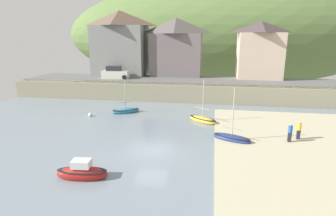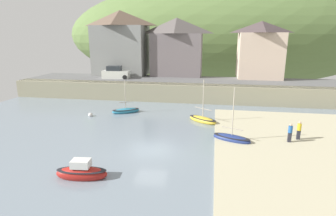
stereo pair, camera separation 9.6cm
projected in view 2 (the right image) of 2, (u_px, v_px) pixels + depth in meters
name	position (u px, v px, depth m)	size (l,w,h in m)	color
quay_seawall	(179.00, 91.00, 38.18)	(48.00, 9.40, 2.40)	gray
hillside_backdrop	(220.00, 35.00, 71.25)	(80.00, 44.00, 26.09)	#5B763E
waterfront_building_left	(121.00, 43.00, 45.71)	(8.84, 6.22, 10.47)	gray
waterfront_building_centre	(177.00, 47.00, 44.33)	(8.41, 4.45, 9.20)	slate
waterfront_building_right	(260.00, 50.00, 42.29)	(6.78, 6.23, 8.59)	beige
sailboat_far_left	(232.00, 138.00, 23.44)	(3.50, 2.40, 4.84)	navy
rowboat_small_beached	(126.00, 111.00, 32.30)	(3.42, 2.71, 3.98)	teal
sailboat_tall_mast	(203.00, 120.00, 28.77)	(3.43, 2.94, 4.60)	gold
sailboat_white_hull	(82.00, 172.00, 17.30)	(3.38, 1.50, 1.44)	#A51F19
parked_car_near_slipway	(116.00, 73.00, 42.47)	(4.22, 2.01, 1.95)	silver
person_on_slipway	(290.00, 132.00, 22.82)	(0.34, 0.34, 1.62)	#282833
person_near_water	(299.00, 130.00, 23.41)	(0.34, 0.34, 1.62)	#282833
mooring_buoy	(91.00, 115.00, 30.81)	(0.50, 0.50, 0.50)	silver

